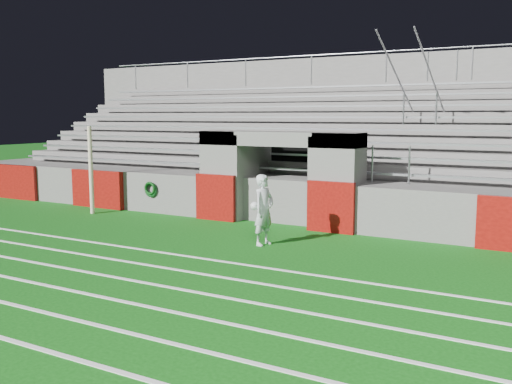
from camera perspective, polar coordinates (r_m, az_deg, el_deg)
The scene contains 6 objects.
ground at distance 13.42m, azimuth -4.54°, elevation -5.50°, with size 90.00×90.00×0.00m, color #0D510F.
field_post at distance 18.43m, azimuth -16.18°, elevation 2.10°, with size 0.13×0.13×2.72m, color beige.
field_markings at distance 9.83m, azimuth -21.32°, elevation -10.91°, with size 28.00×8.09×0.01m.
stadium_structure at distance 20.23m, azimuth 8.12°, elevation 3.17°, with size 26.00×8.48×5.42m.
goalkeeper_with_ball at distance 13.44m, azimuth 0.77°, elevation -1.80°, with size 0.55×0.67×1.68m.
hose_coil at distance 18.10m, azimuth -10.51°, elevation 0.29°, with size 0.48×0.13×0.50m.
Camera 1 is at (7.31, -10.83, 3.05)m, focal length 40.00 mm.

